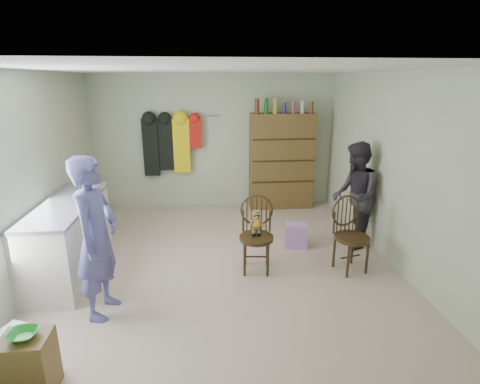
{
  "coord_description": "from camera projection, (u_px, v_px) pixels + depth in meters",
  "views": [
    {
      "loc": [
        -0.22,
        -4.56,
        2.39
      ],
      "look_at": [
        0.25,
        0.2,
        0.95
      ],
      "focal_mm": 28.0,
      "sensor_mm": 36.0,
      "label": 1
    }
  ],
  "objects": [
    {
      "name": "ground_plane",
      "position": [
        223.0,
        264.0,
        5.05
      ],
      "size": [
        5.0,
        5.0,
        0.0
      ],
      "primitive_type": "plane",
      "color": "beige",
      "rests_on": "ground"
    },
    {
      "name": "room_walls",
      "position": [
        219.0,
        142.0,
        5.1
      ],
      "size": [
        5.0,
        5.0,
        5.0
      ],
      "color": "beige",
      "rests_on": "ground"
    },
    {
      "name": "counter",
      "position": [
        69.0,
        238.0,
        4.73
      ],
      "size": [
        0.64,
        1.86,
        0.94
      ],
      "color": "silver",
      "rests_on": "ground"
    },
    {
      "name": "stool",
      "position": [
        29.0,
        365.0,
        2.91
      ],
      "size": [
        0.36,
        0.31,
        0.51
      ],
      "primitive_type": "cube",
      "color": "brown",
      "rests_on": "ground"
    },
    {
      "name": "bowl",
      "position": [
        23.0,
        335.0,
        2.83
      ],
      "size": [
        0.22,
        0.22,
        0.05
      ],
      "primitive_type": "imported",
      "color": "green",
      "rests_on": "stool"
    },
    {
      "name": "plastic_tub",
      "position": [
        18.0,
        359.0,
        3.05
      ],
      "size": [
        0.54,
        0.53,
        0.4
      ],
      "primitive_type": "cube",
      "rotation": [
        0.0,
        0.0,
        -0.38
      ],
      "color": "white",
      "rests_on": "ground"
    },
    {
      "name": "chair_front",
      "position": [
        256.0,
        230.0,
        4.78
      ],
      "size": [
        0.49,
        0.49,
        0.98
      ],
      "rotation": [
        0.0,
        0.0,
        -0.14
      ],
      "color": "#3D2B15",
      "rests_on": "ground"
    },
    {
      "name": "chair_far",
      "position": [
        350.0,
        231.0,
        4.79
      ],
      "size": [
        0.53,
        0.53,
        0.98
      ],
      "rotation": [
        0.0,
        0.0,
        0.27
      ],
      "color": "#3D2B15",
      "rests_on": "ground"
    },
    {
      "name": "striped_bag",
      "position": [
        296.0,
        235.0,
        5.55
      ],
      "size": [
        0.38,
        0.32,
        0.35
      ],
      "primitive_type": "cube",
      "rotation": [
        0.0,
        0.0,
        -0.2
      ],
      "color": "pink",
      "rests_on": "ground"
    },
    {
      "name": "person_left",
      "position": [
        97.0,
        238.0,
        3.78
      ],
      "size": [
        0.51,
        0.68,
        1.7
      ],
      "primitive_type": "imported",
      "rotation": [
        0.0,
        0.0,
        1.4
      ],
      "color": "#55559C",
      "rests_on": "ground"
    },
    {
      "name": "person_right",
      "position": [
        355.0,
        196.0,
        5.41
      ],
      "size": [
        0.75,
        0.88,
        1.56
      ],
      "primitive_type": "imported",
      "rotation": [
        0.0,
        0.0,
        -1.81
      ],
      "color": "#2D2B33",
      "rests_on": "ground"
    },
    {
      "name": "dresser",
      "position": [
        281.0,
        161.0,
        7.09
      ],
      "size": [
        1.2,
        0.39,
        2.08
      ],
      "color": "brown",
      "rests_on": "ground"
    },
    {
      "name": "coat_rack",
      "position": [
        170.0,
        144.0,
        6.88
      ],
      "size": [
        1.42,
        0.12,
        1.09
      ],
      "color": "#99999E",
      "rests_on": "ground"
    }
  ]
}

